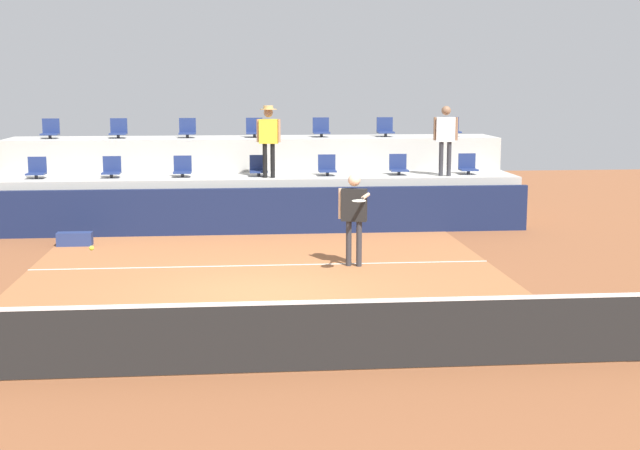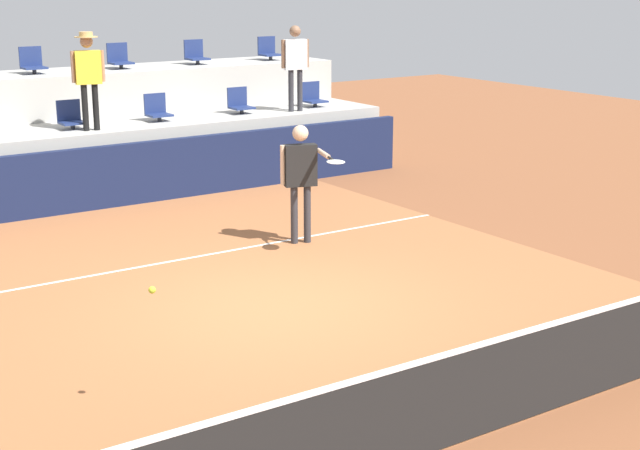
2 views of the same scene
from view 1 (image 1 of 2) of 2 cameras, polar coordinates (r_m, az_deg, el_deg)
ground_plane at (r=14.78m, az=-3.50°, el=-4.62°), size 40.00×40.00×0.00m
court_inner_paint at (r=15.75m, az=-3.62°, el=-3.73°), size 9.00×10.00×0.01m
court_service_line at (r=17.11m, az=-3.77°, el=-2.66°), size 9.00×0.06×0.00m
tennis_net at (r=10.79m, az=-2.82°, el=-7.16°), size 10.48×0.08×1.07m
sponsor_backboard at (r=20.56m, az=-4.07°, el=0.91°), size 13.00×0.16×1.10m
seating_tier_lower at (r=21.84m, az=-4.15°, el=1.60°), size 13.00×1.80×1.25m
seating_tier_upper at (r=23.57m, az=-4.26°, el=3.21°), size 13.00×1.80×2.10m
stadium_chair_lower_far_left at (r=22.22m, az=-18.09°, el=3.48°), size 0.44×0.40×0.52m
stadium_chair_lower_left at (r=21.89m, az=-13.50°, el=3.60°), size 0.44×0.40×0.52m
stadium_chair_lower_mid_left at (r=21.71m, az=-9.00°, el=3.70°), size 0.44×0.40×0.52m
stadium_chair_lower_center at (r=21.67m, az=-4.05°, el=3.78°), size 0.44×0.40×0.52m
stadium_chair_lower_mid_right at (r=21.78m, az=0.47°, el=3.83°), size 0.44×0.40×0.52m
stadium_chair_lower_right at (r=22.04m, az=5.17°, el=3.86°), size 0.44×0.40×0.52m
stadium_chair_lower_far_right at (r=22.43m, az=9.66°, el=3.86°), size 0.44×0.40×0.52m
stadium_chair_upper_far_left at (r=23.91m, az=-17.27°, el=5.95°), size 0.44×0.40×0.52m
stadium_chair_upper_left at (r=23.61m, az=-13.08°, el=6.09°), size 0.44×0.40×0.52m
stadium_chair_upper_mid_left at (r=23.44m, az=-8.69°, el=6.20°), size 0.44×0.40×0.52m
stadium_chair_upper_center at (r=23.40m, az=-4.33°, el=6.28°), size 0.44×0.40×0.52m
stadium_chair_upper_mid_right at (r=23.51m, az=0.08°, el=6.32°), size 0.44×0.40×0.52m
stadium_chair_upper_right at (r=23.73m, az=4.30°, el=6.32°), size 0.44×0.40×0.52m
stadium_chair_upper_far_right at (r=24.11m, az=8.62°, el=6.29°), size 0.44×0.40×0.52m
tennis_player at (r=16.82m, az=2.25°, el=1.02°), size 0.60×1.34×1.82m
spectator_with_hat at (r=21.23m, az=-3.39°, el=6.01°), size 0.59×0.48×1.75m
spectator_in_grey at (r=21.83m, az=8.24°, el=5.95°), size 0.60×0.27×1.73m
tennis_ball at (r=12.73m, az=-14.76°, el=-1.47°), size 0.07×0.07×0.07m
equipment_bag at (r=19.86m, az=-15.79°, el=-0.89°), size 0.76×0.28×0.30m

